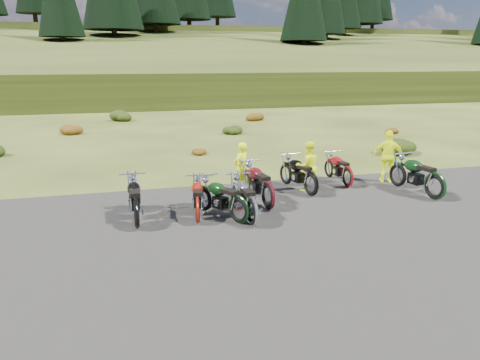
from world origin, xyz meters
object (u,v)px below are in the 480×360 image
object	(u,v)px
motorcycle_0	(137,229)
person_middle	(241,169)
motorcycle_3	(252,227)
motorcycle_7	(433,200)

from	to	relation	value
motorcycle_0	person_middle	xyz separation A→B (m)	(3.31, 2.28, 0.81)
motorcycle_3	person_middle	xyz separation A→B (m)	(0.50, 2.88, 0.81)
motorcycle_0	motorcycle_7	bearing A→B (deg)	-89.06
motorcycle_0	motorcycle_7	size ratio (longest dim) A/B	0.93
motorcycle_7	person_middle	xyz separation A→B (m)	(-5.40, 2.12, 0.81)
motorcycle_3	motorcycle_7	size ratio (longest dim) A/B	0.91
person_middle	motorcycle_3	bearing A→B (deg)	45.34
motorcycle_3	motorcycle_0	bearing A→B (deg)	75.81
motorcycle_3	motorcycle_7	distance (m)	5.95
motorcycle_0	person_middle	size ratio (longest dim) A/B	1.35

